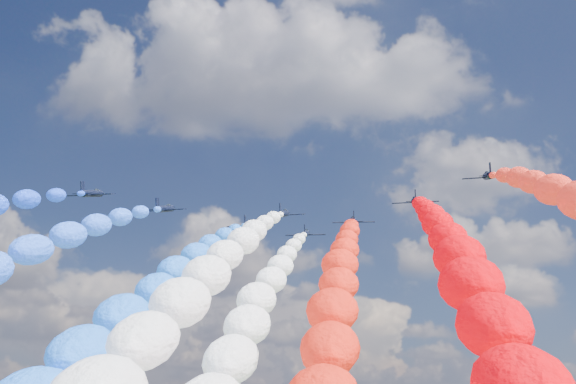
# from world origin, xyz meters

# --- Properties ---
(jet_0) EXTENTS (8.29, 11.19, 5.68)m
(jet_0) POSITION_xyz_m (-32.54, -5.19, 98.08)
(jet_0) COLOR black
(jet_1) EXTENTS (8.75, 11.52, 5.68)m
(jet_1) POSITION_xyz_m (-22.67, 4.85, 98.08)
(jet_1) COLOR black
(jet_2) EXTENTS (8.22, 11.14, 5.68)m
(jet_2) POSITION_xyz_m (-9.41, 16.95, 98.08)
(jet_2) COLOR black
(trail_2) EXTENTS (6.24, 121.17, 60.89)m
(trail_2) POSITION_xyz_m (-9.41, -44.88, 69.30)
(trail_2) COLOR blue
(jet_3) EXTENTS (8.40, 11.27, 5.68)m
(jet_3) POSITION_xyz_m (-1.62, 10.50, 98.08)
(jet_3) COLOR black
(trail_3) EXTENTS (6.24, 121.17, 60.89)m
(trail_3) POSITION_xyz_m (-1.62, -51.33, 69.30)
(trail_3) COLOR white
(jet_4) EXTENTS (8.50, 11.35, 5.68)m
(jet_4) POSITION_xyz_m (1.09, 24.83, 98.08)
(jet_4) COLOR black
(trail_4) EXTENTS (6.24, 121.17, 60.89)m
(trail_4) POSITION_xyz_m (1.09, -36.99, 69.30)
(trail_4) COLOR white
(jet_5) EXTENTS (8.69, 11.48, 5.68)m
(jet_5) POSITION_xyz_m (11.05, 16.81, 98.08)
(jet_5) COLOR black
(trail_5) EXTENTS (6.24, 121.17, 60.89)m
(trail_5) POSITION_xyz_m (11.05, -45.02, 69.30)
(trail_5) COLOR red
(jet_6) EXTENTS (8.45, 11.30, 5.68)m
(jet_6) POSITION_xyz_m (22.29, 5.75, 98.08)
(jet_6) COLOR black
(trail_6) EXTENTS (6.24, 121.17, 60.89)m
(trail_6) POSITION_xyz_m (22.29, -56.08, 69.30)
(trail_6) COLOR #E90009
(jet_7) EXTENTS (8.77, 11.53, 5.68)m
(jet_7) POSITION_xyz_m (33.29, -5.86, 98.08)
(jet_7) COLOR black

